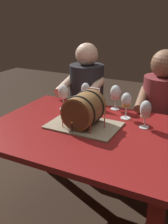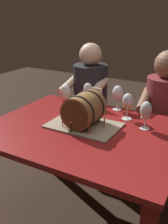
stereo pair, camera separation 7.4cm
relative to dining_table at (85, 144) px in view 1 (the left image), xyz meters
The scene contains 11 objects.
ground_plane 0.63m from the dining_table, ahead, with size 8.00×8.00×0.00m, color #332319.
dining_table is the anchor object (origin of this frame).
barrel_cake 0.22m from the dining_table, 126.66° to the left, with size 0.46×0.31×0.23m.
wine_glass_empty 0.47m from the dining_table, 140.89° to the left, with size 0.08×0.08×0.19m.
wine_glass_red 0.49m from the dining_table, 116.22° to the left, with size 0.07×0.07×0.19m.
wine_glass_rose 0.49m from the dining_table, 84.00° to the left, with size 0.08×0.08×0.19m.
wine_glass_white 0.45m from the dining_table, 29.63° to the left, with size 0.07×0.07×0.18m.
wine_glass_amber 0.41m from the dining_table, 58.34° to the left, with size 0.07×0.07×0.19m.
menu_card 0.45m from the dining_table, 107.66° to the left, with size 0.11×0.01×0.16m, color silver.
person_seated_left 0.78m from the dining_table, 115.75° to the left, with size 0.35×0.45×1.19m.
person_seated_right 0.78m from the dining_table, 64.21° to the left, with size 0.38×0.48×1.18m.
Camera 1 is at (0.71, -1.41, 1.47)m, focal length 43.35 mm.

